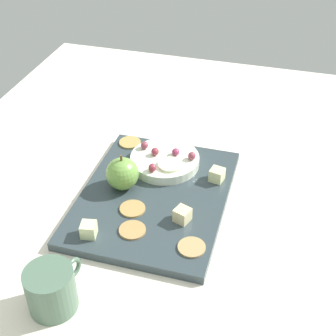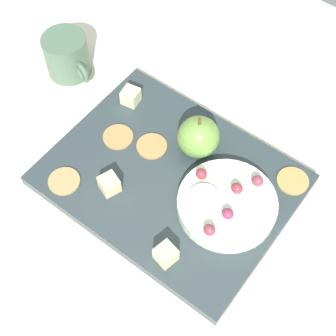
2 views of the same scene
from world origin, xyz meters
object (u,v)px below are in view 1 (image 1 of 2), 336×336
Objects in this scene: cracker_3 at (132,230)px; grape_2 at (176,152)px; cheese_cube_1 at (182,215)px; apple_slice_0 at (170,165)px; cheese_cube_2 at (217,175)px; cracker_2 at (132,209)px; grape_3 at (145,145)px; cracker_0 at (192,247)px; cracker_1 at (130,142)px; grape_0 at (152,168)px; cheese_cube_0 at (89,230)px; cup at (51,289)px; grape_1 at (155,152)px; grape_4 at (192,156)px; platter at (154,197)px; serving_dish at (165,160)px; apple_whole at (122,174)px.

grape_2 is (-22.89, 2.16, 2.64)cm from cracker_3.
cheese_cube_1 and apple_slice_0 have the same top height.
cheese_cube_2 is 10.74cm from grape_2.
cracker_2 is 2.76× the size of grape_3.
cracker_1 is at bearing -142.71° from cracker_0.
grape_3 is (-18.13, -13.38, 1.52)cm from cheese_cube_1.
grape_0 is at bearing -139.12° from cheese_cube_1.
cheese_cube_0 is 1.00× the size of cheese_cube_2.
grape_2 is at bearing 155.37° from grape_0.
cup is at bearing -10.45° from grape_0.
grape_1 is 8.12cm from grape_4.
grape_3 is at bearing 177.08° from cup.
cracker_1 is at bearing -145.66° from platter.
cracker_1 reaches higher than platter.
cheese_cube_2 is at bearing 164.30° from cheese_cube_1.
cracker_0 is 0.98× the size of apple_slice_0.
grape_1 is at bearing -179.08° from cracker_2.
cracker_2 is at bearing -161.13° from cracker_3.
cracker_1 is at bearing -176.42° from cup.
cracker_0 is 1.00× the size of cracker_3.
grape_1 is (-5.69, -1.16, -0.00)cm from grape_0.
grape_1 is 1.00× the size of grape_4.
cheese_cube_1 is 0.55× the size of cracker_2.
cup reaches higher than cracker_1.
cracker_2 is at bearing -24.72° from platter.
grape_1 is 1.00× the size of grape_3.
cheese_cube_2 is at bearing 139.08° from cheese_cube_0.
grape_0 is (-17.22, -12.65, 2.73)cm from cracker_0.
serving_dish is 3.76cm from apple_slice_0.
apple_whole is 19.80cm from cheese_cube_2.
apple_whole is 15.17cm from cheese_cube_0.
grape_3 is at bearing -120.59° from grape_1.
cracker_1 is at bearing -141.28° from grape_0.
cracker_0 is at bearing 63.22° from cracker_2.
grape_0 is at bearing -47.74° from grape_4.
grape_0 reaches higher than grape_2.
cheese_cube_1 is 14.46cm from cheese_cube_2.
cheese_cube_0 and cheese_cube_2 have the same top height.
grape_0 is (-10.68, -9.24, 1.55)cm from cheese_cube_1.
cup is (16.65, -18.90, 1.90)cm from cracker_0.
cheese_cube_0 is 30.64cm from cracker_1.
grape_2 reaches higher than serving_dish.
cheese_cube_2 is 0.25× the size of cup.
grape_2 reaches higher than cracker_0.
cheese_cube_1 reaches higher than cracker_2.
cracker_2 is at bearing -45.92° from cheese_cube_2.
cheese_cube_1 is 1.50× the size of grape_0.
cheese_cube_0 and apple_slice_0 have the same top height.
grape_4 is at bearing 80.62° from grape_2.
apple_slice_0 reaches higher than cracker_1.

